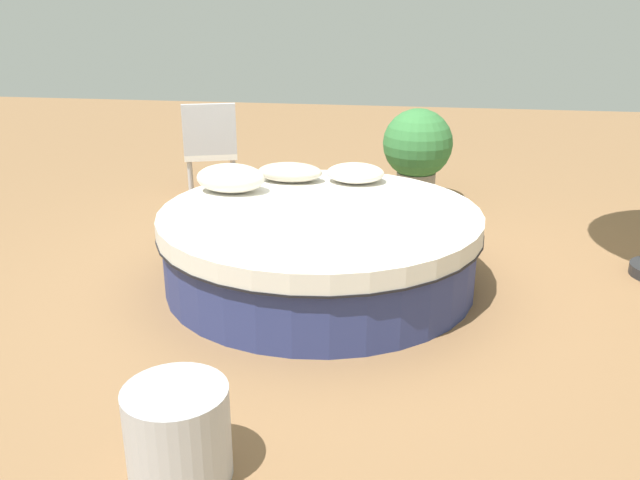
{
  "coord_description": "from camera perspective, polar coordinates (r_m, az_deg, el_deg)",
  "views": [
    {
      "loc": [
        -0.67,
        4.53,
        2.04
      ],
      "look_at": [
        0.0,
        0.0,
        0.33
      ],
      "focal_mm": 38.17,
      "sensor_mm": 36.0,
      "label": 1
    }
  ],
  "objects": [
    {
      "name": "throw_pillow_0",
      "position": [
        5.52,
        2.99,
        5.63
      ],
      "size": [
        0.47,
        0.37,
        0.15
      ],
      "primitive_type": "ellipsoid",
      "color": "silver",
      "rests_on": "round_bed"
    },
    {
      "name": "ground_plane",
      "position": [
        5.01,
        -0.0,
        -3.58
      ],
      "size": [
        16.0,
        16.0,
        0.0
      ],
      "primitive_type": "plane",
      "color": "olive"
    },
    {
      "name": "round_bed",
      "position": [
        4.9,
        -0.0,
        -0.53
      ],
      "size": [
        2.3,
        2.3,
        0.56
      ],
      "color": "navy",
      "rests_on": "ground_plane"
    },
    {
      "name": "throw_pillow_1",
      "position": [
        5.54,
        -2.53,
        5.7
      ],
      "size": [
        0.53,
        0.3,
        0.15
      ],
      "primitive_type": "ellipsoid",
      "color": "beige",
      "rests_on": "round_bed"
    },
    {
      "name": "throw_pillow_2",
      "position": [
        5.27,
        -7.5,
        5.16
      ],
      "size": [
        0.53,
        0.35,
        0.22
      ],
      "primitive_type": "ellipsoid",
      "color": "silver",
      "rests_on": "round_bed"
    },
    {
      "name": "patio_chair",
      "position": [
        6.98,
        -9.19,
        7.95
      ],
      "size": [
        0.65,
        0.64,
        0.98
      ],
      "rotation": [
        0.0,
        0.0,
        3.45
      ],
      "color": "#B7B7BC",
      "rests_on": "ground_plane"
    },
    {
      "name": "side_table",
      "position": [
        3.14,
        -11.81,
        -15.55
      ],
      "size": [
        0.46,
        0.46,
        0.44
      ],
      "primitive_type": "cylinder",
      "color": "#B7B7BC",
      "rests_on": "ground_plane"
    },
    {
      "name": "planter",
      "position": [
        6.82,
        8.17,
        7.56
      ],
      "size": [
        0.68,
        0.68,
        0.94
      ],
      "color": "gray",
      "rests_on": "ground_plane"
    }
  ]
}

